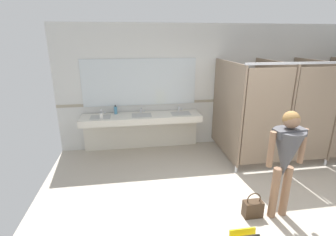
{
  "coord_description": "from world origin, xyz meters",
  "views": [
    {
      "loc": [
        -1.84,
        -2.81,
        2.45
      ],
      "look_at": [
        -1.19,
        1.48,
        1.05
      ],
      "focal_mm": 26.49,
      "sensor_mm": 36.0,
      "label": 1
    }
  ],
  "objects_px": {
    "person_standing": "(286,153)",
    "soap_dispenser": "(116,110)",
    "handbag": "(253,208)",
    "paper_cup": "(101,116)"
  },
  "relations": [
    {
      "from": "person_standing",
      "to": "soap_dispenser",
      "type": "bearing_deg",
      "value": 132.45
    },
    {
      "from": "handbag",
      "to": "paper_cup",
      "type": "xyz_separation_m",
      "value": [
        -2.28,
        2.26,
        0.79
      ]
    },
    {
      "from": "soap_dispenser",
      "to": "paper_cup",
      "type": "xyz_separation_m",
      "value": [
        -0.28,
        -0.3,
        -0.03
      ]
    },
    {
      "from": "handbag",
      "to": "soap_dispenser",
      "type": "distance_m",
      "value": 3.35
    },
    {
      "from": "person_standing",
      "to": "handbag",
      "type": "xyz_separation_m",
      "value": [
        -0.36,
        0.03,
        -0.85
      ]
    },
    {
      "from": "person_standing",
      "to": "soap_dispenser",
      "type": "xyz_separation_m",
      "value": [
        -2.36,
        2.58,
        -0.03
      ]
    },
    {
      "from": "person_standing",
      "to": "soap_dispenser",
      "type": "distance_m",
      "value": 3.5
    },
    {
      "from": "handbag",
      "to": "paper_cup",
      "type": "distance_m",
      "value": 3.3
    },
    {
      "from": "person_standing",
      "to": "soap_dispenser",
      "type": "height_order",
      "value": "person_standing"
    },
    {
      "from": "soap_dispenser",
      "to": "paper_cup",
      "type": "bearing_deg",
      "value": -133.09
    }
  ]
}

